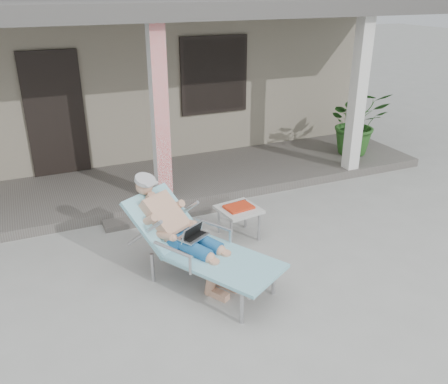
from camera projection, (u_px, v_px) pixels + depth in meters
name	position (u px, v px, depth m)	size (l,w,h in m)	color
ground	(219.00, 281.00, 5.59)	(60.00, 60.00, 0.00)	#9E9E99
house	(103.00, 61.00, 10.37)	(10.40, 5.40, 3.30)	gray
porch_deck	(150.00, 185.00, 8.08)	(10.00, 2.00, 0.15)	#605B56
porch_overhang	(139.00, 16.00, 6.94)	(10.00, 2.30, 2.85)	silver
porch_step	(171.00, 214.00, 7.13)	(2.00, 0.30, 0.07)	#605B56
lounger	(190.00, 220.00, 5.34)	(1.55, 1.97, 1.26)	#B7B7BC
side_table	(239.00, 211.00, 6.42)	(0.59, 0.59, 0.47)	beige
potted_palm	(357.00, 122.00, 9.12)	(1.12, 0.97, 1.24)	#26591E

